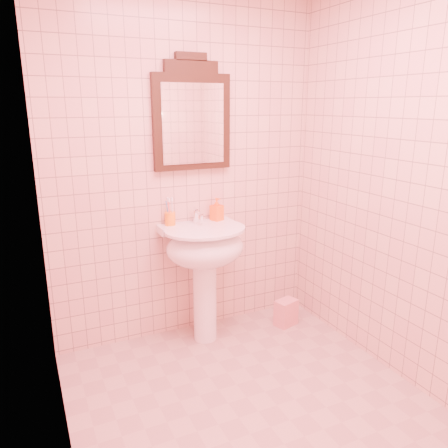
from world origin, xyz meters
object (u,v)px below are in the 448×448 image
toothbrush_cup (170,218)px  soap_dispenser (217,209)px  towel (286,313)px  mirror (192,117)px  pedestal_sink (205,255)px

toothbrush_cup → soap_dispenser: bearing=-3.1°
towel → mirror: bearing=157.5°
soap_dispenser → toothbrush_cup: bearing=155.0°
toothbrush_cup → pedestal_sink: bearing=-42.0°
toothbrush_cup → soap_dispenser: 0.36m
pedestal_sink → toothbrush_cup: toothbrush_cup is taller
mirror → pedestal_sink: bearing=-90.0°
soap_dispenser → pedestal_sink: bearing=-158.6°
mirror → towel: bearing=-22.5°
mirror → soap_dispenser: mirror is taller
toothbrush_cup → soap_dispenser: toothbrush_cup is taller
pedestal_sink → towel: size_ratio=4.15×
pedestal_sink → soap_dispenser: (0.16, 0.15, 0.29)m
pedestal_sink → towel: pedestal_sink is taller
mirror → toothbrush_cup: size_ratio=4.46×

